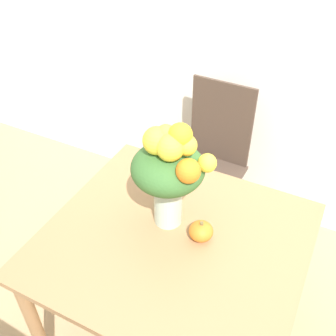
{
  "coord_description": "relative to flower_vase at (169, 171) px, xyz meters",
  "views": [
    {
      "loc": [
        0.49,
        -1.03,
        2.05
      ],
      "look_at": [
        -0.07,
        0.08,
        1.05
      ],
      "focal_mm": 42.0,
      "sensor_mm": 36.0,
      "label": 1
    }
  ],
  "objects": [
    {
      "name": "ground_plane",
      "position": [
        0.06,
        -0.08,
        -1.04
      ],
      "size": [
        12.0,
        12.0,
        0.0
      ],
      "primitive_type": "plane",
      "color": "tan"
    },
    {
      "name": "pumpkin",
      "position": [
        0.17,
        -0.03,
        -0.25
      ],
      "size": [
        0.11,
        0.11,
        0.1
      ],
      "color": "orange",
      "rests_on": "dining_table"
    },
    {
      "name": "dining_table",
      "position": [
        0.06,
        -0.08,
        -0.4
      ],
      "size": [
        1.11,
        1.02,
        0.75
      ],
      "color": "#9E754C",
      "rests_on": "ground_plane"
    },
    {
      "name": "wall_back",
      "position": [
        0.06,
        1.1,
        0.31
      ],
      "size": [
        8.0,
        0.06,
        2.7
      ],
      "color": "white",
      "rests_on": "ground_plane"
    },
    {
      "name": "dining_chair_near_window",
      "position": [
        -0.09,
        0.77,
        -0.52
      ],
      "size": [
        0.43,
        0.43,
        1.02
      ],
      "rotation": [
        0.0,
        0.0,
        -0.03
      ],
      "color": "#47382D",
      "rests_on": "ground_plane"
    },
    {
      "name": "flower_vase",
      "position": [
        0.0,
        0.0,
        0.0
      ],
      "size": [
        0.35,
        0.31,
        0.52
      ],
      "color": "#B2CCBC",
      "rests_on": "dining_table"
    }
  ]
}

